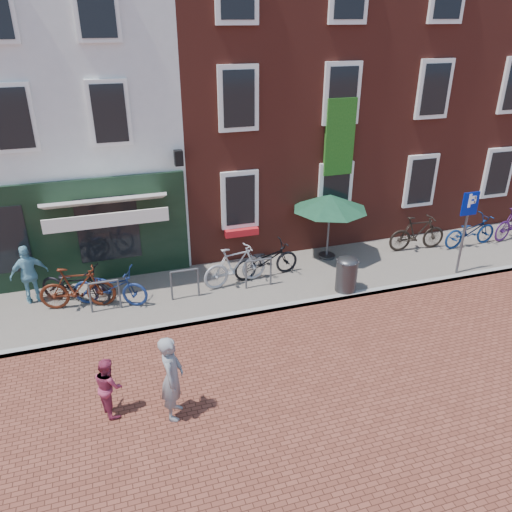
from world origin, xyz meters
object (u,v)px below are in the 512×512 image
object	(u,v)px
bicycle_6	(470,231)
cafe_person	(29,274)
parasol	(330,199)
bicycle_3	(235,266)
parking_sign	(467,219)
woman	(172,378)
litter_bin	(347,272)
bicycle_0	(75,284)
bicycle_1	(77,288)
boy	(109,386)
bicycle_5	(417,233)
bicycle_2	(110,287)
bicycle_4	(266,260)

from	to	relation	value
bicycle_6	cafe_person	bearing A→B (deg)	83.96
parasol	bicycle_3	xyz separation A→B (m)	(-3.11, -0.79, -1.30)
parking_sign	woman	bearing A→B (deg)	-160.40
litter_bin	cafe_person	distance (m)	8.15
bicycle_0	bicycle_1	size ratio (longest dim) A/B	1.03
parking_sign	parasol	xyz separation A→B (m)	(-3.12, 2.08, 0.20)
boy	bicycle_3	size ratio (longest dim) A/B	0.64
parking_sign	bicycle_6	world-z (taller)	parking_sign
bicycle_1	bicycle_6	bearing A→B (deg)	-79.99
litter_bin	bicycle_5	world-z (taller)	bicycle_5
boy	bicycle_0	world-z (taller)	boy
bicycle_3	bicycle_6	distance (m)	7.78
bicycle_1	bicycle_0	bearing A→B (deg)	19.65
bicycle_1	woman	bearing A→B (deg)	-149.77
bicycle_2	bicycle_3	distance (m)	3.30
woman	bicycle_6	xyz separation A→B (m)	(10.17, 4.54, -0.25)
bicycle_6	litter_bin	bearing A→B (deg)	101.76
boy	bicycle_5	distance (m)	10.47
litter_bin	parasol	size ratio (longest dim) A/B	0.47
bicycle_2	bicycle_6	world-z (taller)	same
parking_sign	bicycle_5	size ratio (longest dim) A/B	1.30
woman	bicycle_5	size ratio (longest dim) A/B	0.92
bicycle_2	bicycle_5	xyz separation A→B (m)	(9.30, 0.52, 0.06)
bicycle_0	bicycle_3	world-z (taller)	bicycle_3
woman	bicycle_3	world-z (taller)	woman
woman	bicycle_1	xyz separation A→B (m)	(-1.68, 4.38, -0.20)
parasol	bicycle_1	bearing A→B (deg)	-173.83
parasol	boy	distance (m)	8.25
boy	bicycle_2	world-z (taller)	boy
woman	bicycle_2	bearing A→B (deg)	30.00
bicycle_3	bicycle_5	world-z (taller)	same
parasol	cafe_person	xyz separation A→B (m)	(-8.31, -0.11, -1.07)
parking_sign	bicycle_2	distance (m)	9.67
litter_bin	bicycle_5	size ratio (longest dim) A/B	0.56
litter_bin	cafe_person	size ratio (longest dim) A/B	0.67
bicycle_0	woman	bearing A→B (deg)	-129.66
bicycle_2	bicycle_4	world-z (taller)	same
parasol	bicycle_6	world-z (taller)	parasol
cafe_person	bicycle_6	world-z (taller)	cafe_person
parasol	bicycle_1	world-z (taller)	parasol
parasol	cafe_person	size ratio (longest dim) A/B	1.43
litter_bin	bicycle_5	xyz separation A→B (m)	(3.28, 1.67, 0.02)
parking_sign	bicycle_3	bearing A→B (deg)	168.26
parasol	bicycle_4	world-z (taller)	parasol
bicycle_0	bicycle_2	size ratio (longest dim) A/B	1.00
bicycle_2	bicycle_5	bearing A→B (deg)	-64.46
bicycle_0	bicycle_1	bearing A→B (deg)	-139.59
cafe_person	bicycle_2	xyz separation A→B (m)	(1.90, -0.77, -0.28)
bicycle_3	litter_bin	bearing A→B (deg)	-124.88
bicycle_0	bicycle_4	xyz separation A→B (m)	(5.08, -0.13, 0.00)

